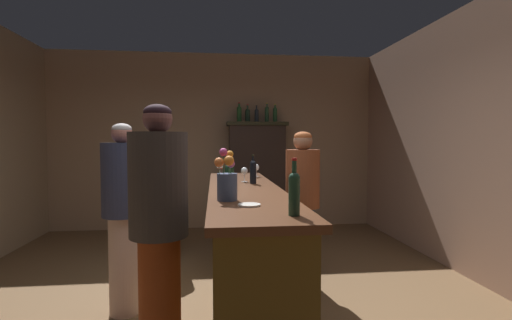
# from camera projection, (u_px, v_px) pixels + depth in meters

# --- Properties ---
(floor) EXTENTS (8.72, 8.72, 0.00)m
(floor) POSITION_uv_depth(u_px,v_px,m) (216.00, 319.00, 3.11)
(floor) COLOR brown
(floor) RESTS_ON ground
(wall_back) EXTENTS (5.58, 0.12, 2.98)m
(wall_back) POSITION_uv_depth(u_px,v_px,m) (215.00, 141.00, 6.42)
(wall_back) COLOR tan
(wall_back) RESTS_ON ground
(bar_counter) EXTENTS (0.63, 3.19, 1.07)m
(bar_counter) POSITION_uv_depth(u_px,v_px,m) (244.00, 244.00, 3.42)
(bar_counter) COLOR #533D14
(bar_counter) RESTS_ON ground
(display_cabinet) EXTENTS (0.99, 0.48, 1.80)m
(display_cabinet) POSITION_uv_depth(u_px,v_px,m) (257.00, 174.00, 6.20)
(display_cabinet) COLOR #2D201B
(display_cabinet) RESTS_ON ground
(wine_bottle_malbec) EXTENTS (0.08, 0.08, 0.28)m
(wine_bottle_malbec) POSITION_uv_depth(u_px,v_px,m) (229.00, 175.00, 3.22)
(wine_bottle_malbec) COLOR #15321F
(wine_bottle_malbec) RESTS_ON bar_counter
(wine_bottle_riesling) EXTENTS (0.08, 0.08, 0.30)m
(wine_bottle_riesling) POSITION_uv_depth(u_px,v_px,m) (230.00, 170.00, 3.69)
(wine_bottle_riesling) COLOR #19391B
(wine_bottle_riesling) RESTS_ON bar_counter
(wine_bottle_syrah) EXTENTS (0.06, 0.06, 0.29)m
(wine_bottle_syrah) POSITION_uv_depth(u_px,v_px,m) (253.00, 171.00, 3.65)
(wine_bottle_syrah) COLOR black
(wine_bottle_syrah) RESTS_ON bar_counter
(wine_bottle_merlot) EXTENTS (0.06, 0.06, 0.32)m
(wine_bottle_merlot) POSITION_uv_depth(u_px,v_px,m) (294.00, 191.00, 2.08)
(wine_bottle_merlot) COLOR #234732
(wine_bottle_merlot) RESTS_ON bar_counter
(wine_glass_front) EXTENTS (0.07, 0.07, 0.15)m
(wine_glass_front) POSITION_uv_depth(u_px,v_px,m) (244.00, 171.00, 3.81)
(wine_glass_front) COLOR white
(wine_glass_front) RESTS_ON bar_counter
(wine_glass_mid) EXTENTS (0.07, 0.07, 0.15)m
(wine_glass_mid) POSITION_uv_depth(u_px,v_px,m) (254.00, 169.00, 4.25)
(wine_glass_mid) COLOR white
(wine_glass_mid) RESTS_ON bar_counter
(wine_glass_rear) EXTENTS (0.07, 0.07, 0.15)m
(wine_glass_rear) POSITION_uv_depth(u_px,v_px,m) (256.00, 168.00, 4.38)
(wine_glass_rear) COLOR white
(wine_glass_rear) RESTS_ON bar_counter
(wine_glass_spare) EXTENTS (0.08, 0.08, 0.15)m
(wine_glass_spare) POSITION_uv_depth(u_px,v_px,m) (220.00, 167.00, 4.43)
(wine_glass_spare) COLOR white
(wine_glass_spare) RESTS_ON bar_counter
(flower_arrangement) EXTENTS (0.16, 0.17, 0.37)m
(flower_arrangement) POSITION_uv_depth(u_px,v_px,m) (227.00, 181.00, 2.61)
(flower_arrangement) COLOR #3E4D6F
(flower_arrangement) RESTS_ON bar_counter
(cheese_plate) EXTENTS (0.15, 0.15, 0.01)m
(cheese_plate) POSITION_uv_depth(u_px,v_px,m) (249.00, 205.00, 2.40)
(cheese_plate) COLOR white
(cheese_plate) RESTS_ON bar_counter
(display_bottle_left) EXTENTS (0.08, 0.08, 0.32)m
(display_bottle_left) POSITION_uv_depth(u_px,v_px,m) (239.00, 113.00, 6.12)
(display_bottle_left) COLOR #245126
(display_bottle_left) RESTS_ON display_cabinet
(display_bottle_midleft) EXTENTS (0.08, 0.08, 0.30)m
(display_bottle_midleft) POSITION_uv_depth(u_px,v_px,m) (248.00, 115.00, 6.14)
(display_bottle_midleft) COLOR #1E3324
(display_bottle_midleft) RESTS_ON display_cabinet
(display_bottle_center) EXTENTS (0.07, 0.07, 0.28)m
(display_bottle_center) POSITION_uv_depth(u_px,v_px,m) (257.00, 115.00, 6.15)
(display_bottle_center) COLOR #232A33
(display_bottle_center) RESTS_ON display_cabinet
(display_bottle_midright) EXTENTS (0.07, 0.07, 0.32)m
(display_bottle_midright) POSITION_uv_depth(u_px,v_px,m) (267.00, 113.00, 6.17)
(display_bottle_midright) COLOR #274A2D
(display_bottle_midright) RESTS_ON display_cabinet
(display_bottle_right) EXTENTS (0.07, 0.07, 0.30)m
(display_bottle_right) POSITION_uv_depth(u_px,v_px,m) (275.00, 114.00, 6.19)
(display_bottle_right) COLOR #224A29
(display_bottle_right) RESTS_ON display_cabinet
(patron_redhead) EXTENTS (0.35, 0.35, 1.64)m
(patron_redhead) POSITION_uv_depth(u_px,v_px,m) (123.00, 210.00, 3.18)
(patron_redhead) COLOR #BA9F98
(patron_redhead) RESTS_ON ground
(patron_tall) EXTENTS (0.32, 0.32, 1.54)m
(patron_tall) POSITION_uv_depth(u_px,v_px,m) (170.00, 192.00, 4.77)
(patron_tall) COLOR #342831
(patron_tall) RESTS_ON ground
(patron_near_entrance) EXTENTS (0.37, 0.37, 1.72)m
(patron_near_entrance) POSITION_uv_depth(u_px,v_px,m) (159.00, 227.00, 2.37)
(patron_near_entrance) COLOR maroon
(patron_near_entrance) RESTS_ON ground
(bartender) EXTENTS (0.35, 0.35, 1.59)m
(bartender) POSITION_uv_depth(u_px,v_px,m) (302.00, 201.00, 3.82)
(bartender) COLOR navy
(bartender) RESTS_ON ground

